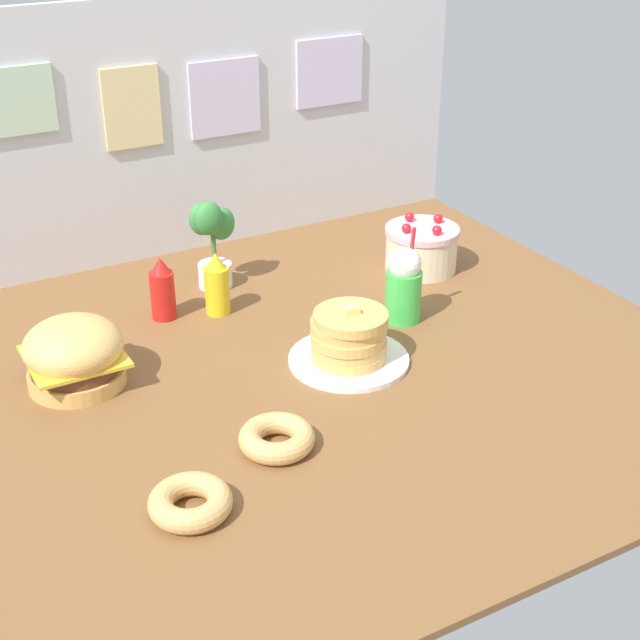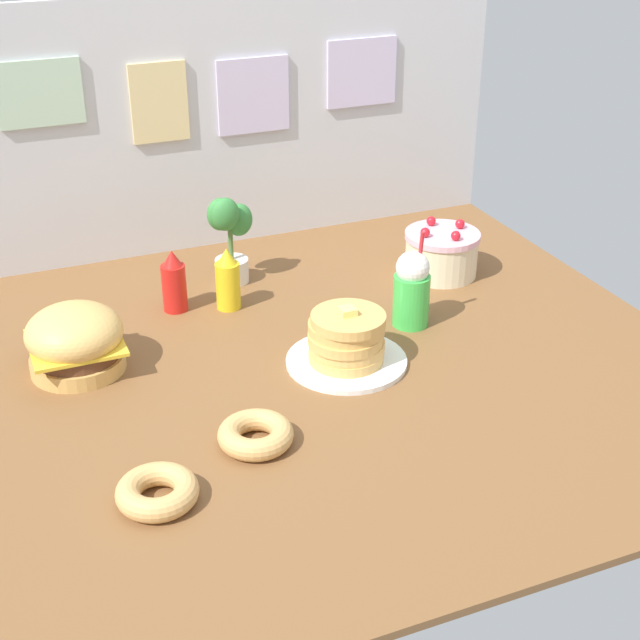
% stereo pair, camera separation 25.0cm
% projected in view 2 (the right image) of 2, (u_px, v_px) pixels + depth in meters
% --- Properties ---
extents(ground_plane, '(2.08, 1.85, 0.02)m').
position_uv_depth(ground_plane, '(309.00, 370.00, 2.49)').
color(ground_plane, brown).
extents(back_wall, '(2.08, 0.04, 0.84)m').
position_uv_depth(back_wall, '(205.00, 123.00, 3.03)').
color(back_wall, silver).
rests_on(back_wall, ground_plane).
extents(burger, '(0.26, 0.26, 0.18)m').
position_uv_depth(burger, '(75.00, 341.00, 2.43)').
color(burger, '#DBA859').
rests_on(burger, ground_plane).
extents(pancake_stack, '(0.33, 0.33, 0.17)m').
position_uv_depth(pancake_stack, '(347.00, 342.00, 2.47)').
color(pancake_stack, white).
rests_on(pancake_stack, ground_plane).
extents(layer_cake, '(0.24, 0.24, 0.18)m').
position_uv_depth(layer_cake, '(441.00, 253.00, 2.97)').
color(layer_cake, beige).
rests_on(layer_cake, ground_plane).
extents(ketchup_bottle, '(0.07, 0.07, 0.19)m').
position_uv_depth(ketchup_bottle, '(174.00, 283.00, 2.74)').
color(ketchup_bottle, red).
rests_on(ketchup_bottle, ground_plane).
extents(mustard_bottle, '(0.07, 0.07, 0.19)m').
position_uv_depth(mustard_bottle, '(228.00, 281.00, 2.75)').
color(mustard_bottle, yellow).
rests_on(mustard_bottle, ground_plane).
extents(cream_soda_cup, '(0.11, 0.11, 0.29)m').
position_uv_depth(cream_soda_cup, '(412.00, 289.00, 2.65)').
color(cream_soda_cup, green).
rests_on(cream_soda_cup, ground_plane).
extents(donut_pink_glaze, '(0.18, 0.18, 0.05)m').
position_uv_depth(donut_pink_glaze, '(157.00, 491.00, 1.97)').
color(donut_pink_glaze, tan).
rests_on(donut_pink_glaze, ground_plane).
extents(donut_chocolate, '(0.18, 0.18, 0.05)m').
position_uv_depth(donut_chocolate, '(256.00, 434.00, 2.15)').
color(donut_chocolate, tan).
rests_on(donut_chocolate, ground_plane).
extents(potted_plant, '(0.14, 0.11, 0.29)m').
position_uv_depth(potted_plant, '(230.00, 236.00, 2.88)').
color(potted_plant, white).
rests_on(potted_plant, ground_plane).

